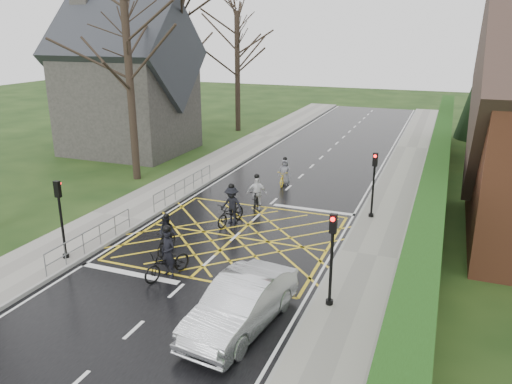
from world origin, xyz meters
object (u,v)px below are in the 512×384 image
Objects in this scene: cyclist_front at (256,197)px; cyclist_back at (167,238)px; cyclist_rear at (168,260)px; car at (241,304)px; cyclist_mid at (231,209)px; cyclist_lead at (284,175)px.

cyclist_back is at bearing -118.34° from cyclist_front.
cyclist_rear is 4.21m from car.
cyclist_mid is 1.10× the size of cyclist_front.
cyclist_front is (0.39, 7.74, 0.03)m from cyclist_rear.
cyclist_lead is at bearing 75.86° from cyclist_front.
cyclist_mid is at bearing -98.29° from cyclist_lead.
car is (4.80, -3.81, 0.16)m from cyclist_back.
cyclist_lead reaches higher than car.
cyclist_front is 1.09× the size of cyclist_lead.
cyclist_back is 6.13m from cyclist_front.
cyclist_lead is 0.37× the size of car.
cyclist_back is at bearing 148.62° from car.
cyclist_rear reaches higher than car.
cyclist_rear is 12.17m from cyclist_lead.
cyclist_front is (0.37, 2.20, -0.03)m from cyclist_mid.
cyclist_rear reaches higher than cyclist_lead.
cyclist_front is at bearing 106.57° from cyclist_rear.
cyclist_rear is 2.11m from cyclist_back.
cyclist_front is 0.40× the size of car.
cyclist_back is at bearing 141.34° from cyclist_rear.
cyclist_front is (1.50, 5.95, 0.05)m from cyclist_back.
cyclist_front is 10.30m from car.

